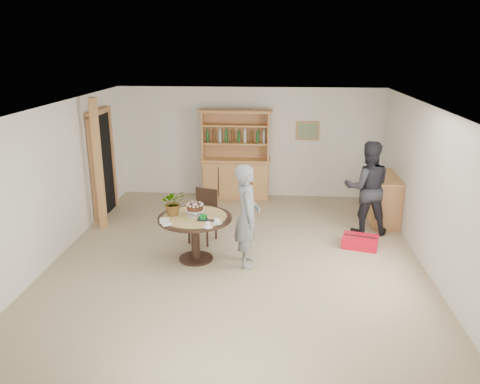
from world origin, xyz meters
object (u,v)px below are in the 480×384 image
sideboard (382,198)px  dining_table (195,225)px  dining_chair (204,212)px  hutch (236,169)px  red_suitcase (360,242)px  adult_person (367,188)px  teen_boy (247,216)px

sideboard → dining_table: size_ratio=1.05×
sideboard → dining_chair: 3.61m
hutch → dining_table: hutch is taller
sideboard → hutch: bearing=157.8°
hutch → sideboard: bearing=-22.2°
sideboard → red_suitcase: sideboard is taller
hutch → dining_table: (-0.38, -3.29, -0.08)m
sideboard → adult_person: size_ratio=0.72×
adult_person → dining_chair: bearing=11.0°
sideboard → red_suitcase: 1.53m
hutch → adult_person: 3.21m
dining_table → adult_person: 3.31m
hutch → red_suitcase: 3.59m
teen_boy → red_suitcase: (1.94, 0.80, -0.73)m
red_suitcase → dining_table: bearing=-150.3°
dining_table → dining_chair: dining_chair is taller
dining_table → red_suitcase: (2.79, 0.70, -0.50)m
hutch → teen_boy: hutch is taller
sideboard → dining_table: 3.99m
sideboard → red_suitcase: bearing=-115.1°
teen_boy → dining_chair: bearing=34.7°
sideboard → dining_chair: bearing=-160.2°
dining_chair → teen_boy: size_ratio=0.57×
hutch → red_suitcase: hutch is taller
dining_chair → red_suitcase: size_ratio=1.38×
sideboard → teen_boy: 3.37m
sideboard → red_suitcase: (-0.63, -1.35, -0.37)m
teen_boy → red_suitcase: teen_boy is taller
dining_table → adult_person: adult_person is taller
dining_table → teen_boy: teen_boy is taller
sideboard → dining_table: bearing=-149.1°
adult_person → dining_table: bearing=25.1°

